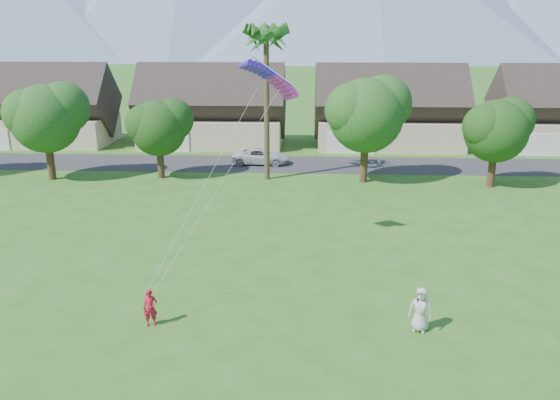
# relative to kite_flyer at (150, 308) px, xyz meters

# --- Properties ---
(ground) EXTENTS (500.00, 500.00, 0.00)m
(ground) POSITION_rel_kite_flyer_xyz_m (5.10, -4.18, -0.81)
(ground) COLOR #2D6019
(ground) RESTS_ON ground
(street) EXTENTS (90.00, 7.00, 0.01)m
(street) POSITION_rel_kite_flyer_xyz_m (5.10, 29.82, -0.81)
(street) COLOR #2D2D30
(street) RESTS_ON ground
(kite_flyer) EXTENTS (0.66, 0.51, 1.63)m
(kite_flyer) POSITION_rel_kite_flyer_xyz_m (0.00, 0.00, 0.00)
(kite_flyer) COLOR red
(kite_flyer) RESTS_ON ground
(watcher) EXTENTS (1.07, 0.86, 1.90)m
(watcher) POSITION_rel_kite_flyer_xyz_m (11.11, 0.15, 0.14)
(watcher) COLOR #B8B8B4
(watcher) RESTS_ON ground
(parked_car) EXTENTS (5.35, 2.59, 1.47)m
(parked_car) POSITION_rel_kite_flyer_xyz_m (2.11, 29.82, -0.08)
(parked_car) COLOR silver
(parked_car) RESTS_ON ground
(houses_row) EXTENTS (72.75, 8.19, 8.86)m
(houses_row) POSITION_rel_kite_flyer_xyz_m (5.60, 38.81, 2.63)
(houses_row) COLOR beige
(houses_row) RESTS_ON ground
(tree_row) EXTENTS (62.27, 6.67, 8.45)m
(tree_row) POSITION_rel_kite_flyer_xyz_m (3.96, 23.74, 4.07)
(tree_row) COLOR #47301C
(tree_row) RESTS_ON ground
(fan_palm) EXTENTS (3.00, 3.00, 13.80)m
(fan_palm) POSITION_rel_kite_flyer_xyz_m (3.10, 24.32, 10.99)
(fan_palm) COLOR #4C3D26
(fan_palm) RESTS_ON ground
(parafoil_kite) EXTENTS (3.53, 1.61, 0.50)m
(parafoil_kite) POSITION_rel_kite_flyer_xyz_m (4.51, 8.62, 8.81)
(parafoil_kite) COLOR #3F1AC8
(parafoil_kite) RESTS_ON ground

